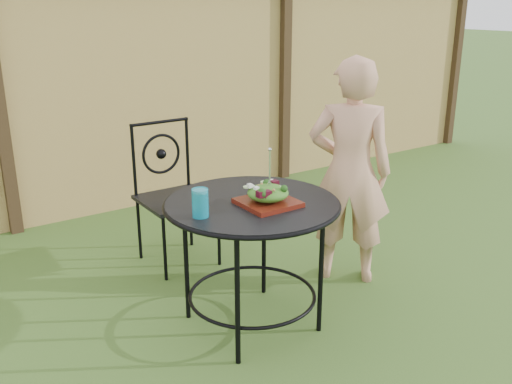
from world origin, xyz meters
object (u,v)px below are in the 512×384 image
at_px(diner, 350,172).
at_px(salad_plate, 268,203).
at_px(patio_chair, 173,190).
at_px(patio_table, 252,226).

height_order(diner, salad_plate, diner).
bearing_deg(patio_chair, salad_plate, -89.92).
xyz_separation_m(patio_chair, diner, (0.79, -0.86, 0.20)).
height_order(patio_table, diner, diner).
bearing_deg(patio_table, salad_plate, -67.34).
bearing_deg(diner, salad_plate, 60.17).
distance_m(patio_table, diner, 0.84).
xyz_separation_m(patio_chair, salad_plate, (0.00, -1.09, 0.23)).
bearing_deg(diner, patio_table, 53.57).
bearing_deg(salad_plate, patio_chair, 90.08).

